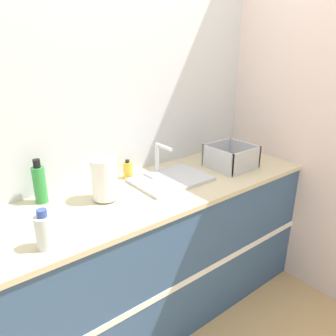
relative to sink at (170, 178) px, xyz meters
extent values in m
plane|color=tan|center=(-0.11, -0.35, -0.94)|extent=(12.00, 12.00, 0.00)
cube|color=silver|center=(-0.11, 0.32, 0.36)|extent=(4.43, 0.06, 2.60)
cube|color=silver|center=(0.93, -0.03, 0.36)|extent=(0.06, 2.64, 2.60)
cube|color=#33517A|center=(-0.11, -0.03, -0.49)|extent=(2.03, 0.64, 0.89)
cube|color=white|center=(-0.11, -0.35, -0.49)|extent=(2.03, 0.01, 0.04)
cube|color=beige|center=(-0.11, -0.03, -0.03)|extent=(2.06, 0.66, 0.03)
cube|color=silver|center=(0.00, -0.01, -0.01)|extent=(0.47, 0.34, 0.02)
cylinder|color=silver|center=(0.00, 0.14, 0.10)|extent=(0.02, 0.02, 0.19)
cylinder|color=silver|center=(0.00, 0.06, 0.19)|extent=(0.02, 0.15, 0.02)
cylinder|color=#4C4C51|center=(-0.45, 0.01, -0.01)|extent=(0.10, 0.10, 0.01)
cylinder|color=white|center=(-0.45, 0.01, 0.11)|extent=(0.14, 0.14, 0.23)
cube|color=#B7BABF|center=(0.47, -0.07, -0.01)|extent=(0.28, 0.28, 0.01)
cube|color=#B7BABF|center=(0.47, -0.21, 0.07)|extent=(0.28, 0.01, 0.15)
cube|color=#B7BABF|center=(0.47, 0.06, 0.07)|extent=(0.28, 0.01, 0.15)
cube|color=#B7BABF|center=(0.34, -0.07, 0.07)|extent=(0.01, 0.28, 0.15)
cube|color=#B7BABF|center=(0.61, -0.07, 0.07)|extent=(0.01, 0.28, 0.15)
cylinder|color=#2D8C3D|center=(-0.73, 0.20, 0.08)|extent=(0.07, 0.07, 0.20)
cylinder|color=black|center=(-0.73, 0.20, 0.21)|extent=(0.04, 0.04, 0.04)
cylinder|color=silver|center=(-0.86, -0.24, 0.06)|extent=(0.08, 0.08, 0.15)
cylinder|color=#334C9E|center=(-0.86, -0.24, 0.15)|extent=(0.04, 0.04, 0.03)
cylinder|color=gold|center=(-0.19, 0.20, 0.03)|extent=(0.06, 0.06, 0.10)
cylinder|color=black|center=(-0.19, 0.20, 0.10)|extent=(0.03, 0.03, 0.02)
camera|label=1|loc=(-1.18, -1.49, 0.80)|focal=35.00mm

